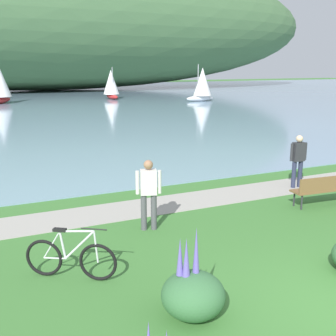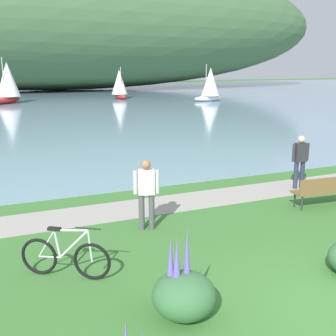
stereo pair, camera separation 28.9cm
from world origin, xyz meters
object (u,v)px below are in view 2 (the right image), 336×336
(person_at_shoreline, at_px, (300,159))
(park_bench_near_camera, at_px, (324,189))
(sailboat_toward_hillside, at_px, (119,84))
(person_on_the_grass, at_px, (146,190))
(sailboat_mid_bay, at_px, (210,84))
(bicycle_leaning_near_bench, at_px, (65,257))
(sailboat_nearest_to_shore, at_px, (8,82))

(person_at_shoreline, bearing_deg, park_bench_near_camera, -108.71)
(sailboat_toward_hillside, bearing_deg, person_on_the_grass, -106.12)
(park_bench_near_camera, height_order, person_at_shoreline, person_at_shoreline)
(sailboat_mid_bay, distance_m, sailboat_toward_hillside, 10.79)
(bicycle_leaning_near_bench, relative_size, person_on_the_grass, 0.87)
(person_at_shoreline, relative_size, sailboat_mid_bay, 0.44)
(park_bench_near_camera, bearing_deg, person_on_the_grass, 175.55)
(park_bench_near_camera, xyz_separation_m, sailboat_nearest_to_shore, (-6.04, 38.46, 1.69))
(bicycle_leaning_near_bench, relative_size, person_at_shoreline, 0.87)
(park_bench_near_camera, xyz_separation_m, sailboat_mid_bay, (14.36, 32.59, 1.37))
(park_bench_near_camera, xyz_separation_m, sailboat_toward_hillside, (6.26, 39.72, 1.23))
(bicycle_leaning_near_bench, bearing_deg, park_bench_near_camera, 9.49)
(sailboat_mid_bay, bearing_deg, sailboat_nearest_to_shore, 163.92)
(person_at_shoreline, xyz_separation_m, sailboat_toward_hillside, (5.68, 37.99, 0.77))
(person_on_the_grass, bearing_deg, bicycle_leaning_near_bench, -143.79)
(person_at_shoreline, height_order, sailboat_nearest_to_shore, sailboat_nearest_to_shore)
(bicycle_leaning_near_bench, height_order, sailboat_mid_bay, sailboat_mid_bay)
(sailboat_mid_bay, bearing_deg, person_on_the_grass, -121.15)
(sailboat_nearest_to_shore, xyz_separation_m, sailboat_mid_bay, (20.39, -5.88, -0.33))
(sailboat_toward_hillside, bearing_deg, park_bench_near_camera, -98.96)
(sailboat_mid_bay, bearing_deg, person_at_shoreline, -114.05)
(park_bench_near_camera, bearing_deg, sailboat_mid_bay, 66.22)
(sailboat_mid_bay, bearing_deg, sailboat_toward_hillside, 138.62)
(sailboat_toward_hillside, bearing_deg, person_at_shoreline, -98.50)
(person_at_shoreline, relative_size, sailboat_nearest_to_shore, 0.37)
(person_on_the_grass, bearing_deg, park_bench_near_camera, -4.45)
(person_at_shoreline, bearing_deg, sailboat_toward_hillside, 81.50)
(sailboat_nearest_to_shore, bearing_deg, park_bench_near_camera, -81.08)
(park_bench_near_camera, xyz_separation_m, bicycle_leaning_near_bench, (-7.31, -1.22, -0.12))
(park_bench_near_camera, relative_size, sailboat_mid_bay, 0.47)
(park_bench_near_camera, bearing_deg, sailboat_toward_hillside, 81.04)
(person_on_the_grass, bearing_deg, sailboat_toward_hillside, 73.88)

